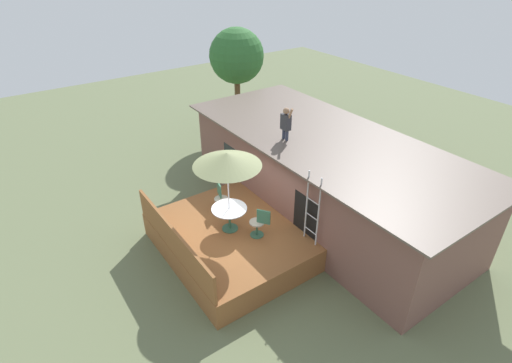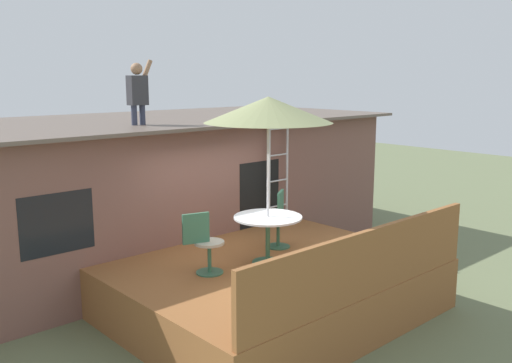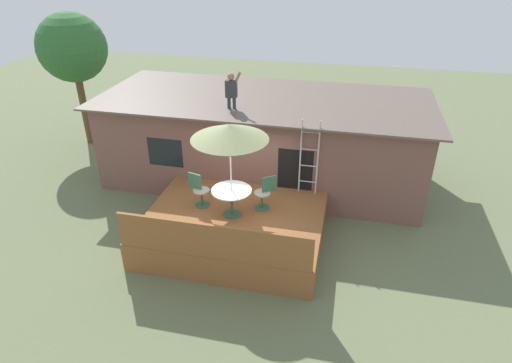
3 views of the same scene
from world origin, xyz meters
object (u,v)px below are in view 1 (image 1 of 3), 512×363
(person_figure, at_px, (286,122))
(patio_chair_right, at_px, (259,223))
(step_ladder, at_px, (312,209))
(backyard_tree, at_px, (237,57))
(patio_umbrella, at_px, (227,159))
(patio_chair_left, at_px, (221,198))
(patio_table, at_px, (229,213))

(person_figure, height_order, patio_chair_right, person_figure)
(step_ladder, distance_m, backyard_tree, 9.94)
(patio_umbrella, height_order, person_figure, person_figure)
(step_ladder, height_order, patio_chair_left, step_ladder)
(step_ladder, relative_size, backyard_tree, 0.44)
(patio_table, distance_m, patio_chair_right, 0.94)
(patio_table, height_order, patio_chair_right, patio_chair_right)
(patio_chair_right, xyz_separation_m, backyard_tree, (-8.12, 4.50, 2.45))
(patio_chair_right, relative_size, backyard_tree, 0.18)
(patio_chair_right, bearing_deg, person_figure, -89.60)
(patio_chair_left, relative_size, patio_chair_right, 1.00)
(patio_chair_left, distance_m, patio_chair_right, 1.77)
(patio_chair_right, distance_m, backyard_tree, 9.61)
(person_figure, bearing_deg, step_ladder, -21.40)
(backyard_tree, bearing_deg, step_ladder, -20.63)
(patio_table, distance_m, step_ladder, 2.44)
(patio_umbrella, distance_m, person_figure, 2.64)
(patio_chair_left, distance_m, backyard_tree, 8.32)
(person_figure, bearing_deg, patio_chair_left, -98.42)
(backyard_tree, bearing_deg, patio_chair_left, -36.69)
(patio_umbrella, relative_size, person_figure, 2.29)
(patio_chair_right, bearing_deg, patio_chair_left, -26.76)
(patio_chair_left, height_order, patio_chair_right, same)
(patio_table, bearing_deg, step_ladder, 41.71)
(patio_chair_left, bearing_deg, patio_umbrella, 0.00)
(step_ladder, relative_size, person_figure, 1.98)
(patio_umbrella, xyz_separation_m, person_figure, (-0.66, 2.54, 0.26))
(patio_table, relative_size, patio_umbrella, 0.41)
(patio_table, height_order, backyard_tree, backyard_tree)
(step_ladder, xyz_separation_m, backyard_tree, (-9.14, 3.44, 1.81))
(patio_chair_left, height_order, backyard_tree, backyard_tree)
(patio_umbrella, height_order, backyard_tree, backyard_tree)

